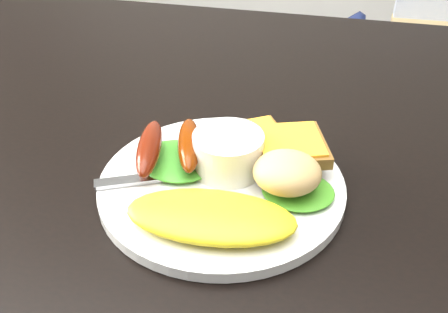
# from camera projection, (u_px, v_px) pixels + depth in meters

# --- Properties ---
(dining_table) EXTENTS (1.20, 0.80, 0.04)m
(dining_table) POSITION_uv_depth(u_px,v_px,m) (323.00, 167.00, 0.55)
(dining_table) COLOR black
(dining_table) RESTS_ON ground
(plate) EXTENTS (0.23, 0.23, 0.01)m
(plate) POSITION_uv_depth(u_px,v_px,m) (222.00, 185.00, 0.49)
(plate) COLOR white
(plate) RESTS_ON dining_table
(lettuce_left) EXTENTS (0.10, 0.09, 0.01)m
(lettuce_left) POSITION_uv_depth(u_px,v_px,m) (178.00, 160.00, 0.50)
(lettuce_left) COLOR green
(lettuce_left) RESTS_ON plate
(lettuce_right) EXTENTS (0.07, 0.06, 0.01)m
(lettuce_right) POSITION_uv_depth(u_px,v_px,m) (298.00, 191.00, 0.47)
(lettuce_right) COLOR #308218
(lettuce_right) RESTS_ON plate
(omelette) EXTENTS (0.15, 0.08, 0.02)m
(omelette) POSITION_uv_depth(u_px,v_px,m) (211.00, 216.00, 0.43)
(omelette) COLOR yellow
(omelette) RESTS_ON plate
(sausage_a) EXTENTS (0.04, 0.09, 0.02)m
(sausage_a) POSITION_uv_depth(u_px,v_px,m) (149.00, 148.00, 0.49)
(sausage_a) COLOR #5A1E05
(sausage_a) RESTS_ON lettuce_left
(sausage_b) EXTENTS (0.05, 0.09, 0.02)m
(sausage_b) POSITION_uv_depth(u_px,v_px,m) (189.00, 144.00, 0.50)
(sausage_b) COLOR #6A1C05
(sausage_b) RESTS_ON lettuce_left
(ramekin) EXTENTS (0.07, 0.07, 0.04)m
(ramekin) POSITION_uv_depth(u_px,v_px,m) (228.00, 153.00, 0.49)
(ramekin) COLOR white
(ramekin) RESTS_ON plate
(toast_a) EXTENTS (0.09, 0.09, 0.01)m
(toast_a) POSITION_uv_depth(u_px,v_px,m) (253.00, 141.00, 0.53)
(toast_a) COLOR olive
(toast_a) RESTS_ON plate
(toast_b) EXTENTS (0.08, 0.08, 0.01)m
(toast_b) POSITION_uv_depth(u_px,v_px,m) (290.00, 146.00, 0.50)
(toast_b) COLOR olive
(toast_b) RESTS_ON toast_a
(potato_salad) EXTENTS (0.07, 0.06, 0.03)m
(potato_salad) POSITION_uv_depth(u_px,v_px,m) (287.00, 172.00, 0.45)
(potato_salad) COLOR #CDB288
(potato_salad) RESTS_ON lettuce_right
(fork) EXTENTS (0.15, 0.08, 0.00)m
(fork) POSITION_uv_depth(u_px,v_px,m) (179.00, 175.00, 0.49)
(fork) COLOR #ADAFB7
(fork) RESTS_ON plate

